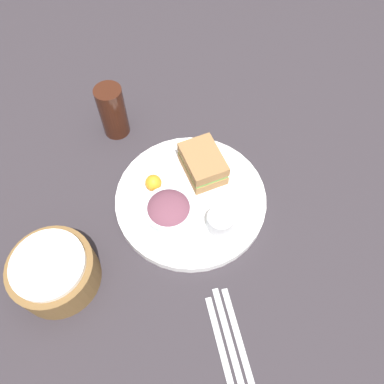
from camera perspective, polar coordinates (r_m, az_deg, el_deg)
ground_plane at (r=0.85m, az=0.00°, el=-1.42°), size 4.00×4.00×0.00m
plate at (r=0.84m, az=0.00°, el=-1.07°), size 0.34×0.34×0.02m
sandwich at (r=0.85m, az=1.85°, el=4.35°), size 0.13×0.12×0.06m
salad_bowl at (r=0.78m, az=-3.32°, el=-3.01°), size 0.10×0.10×0.06m
dressing_cup at (r=0.79m, az=4.56°, el=-4.45°), size 0.06×0.06×0.04m
orange_wedge at (r=0.84m, az=-5.72°, el=1.42°), size 0.04×0.04×0.04m
drink_glass at (r=0.94m, az=-11.83°, el=11.93°), size 0.07×0.07×0.14m
bread_basket at (r=0.79m, az=-20.02°, el=-11.31°), size 0.16×0.16×0.09m
fork at (r=0.76m, az=7.24°, el=-21.00°), size 0.18×0.05×0.01m
knife at (r=0.75m, az=5.85°, el=-21.37°), size 0.19×0.06×0.01m
spoon at (r=0.75m, az=4.44°, el=-21.73°), size 0.17×0.05×0.01m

